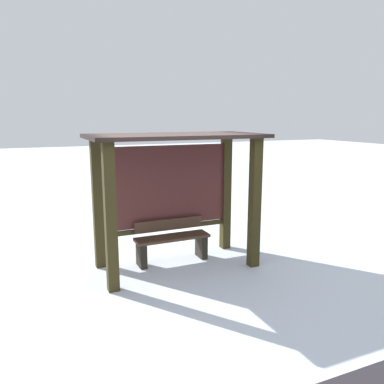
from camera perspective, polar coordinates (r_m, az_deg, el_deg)
ground_plane at (r=7.02m, az=-2.25°, el=-10.89°), size 60.00×60.00×0.00m
bus_shelter at (r=6.76m, az=-2.93°, el=2.36°), size 2.94×1.48×2.35m
bench_left_inside at (r=7.11m, az=-3.02°, el=-7.37°), size 1.37×0.38×0.77m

